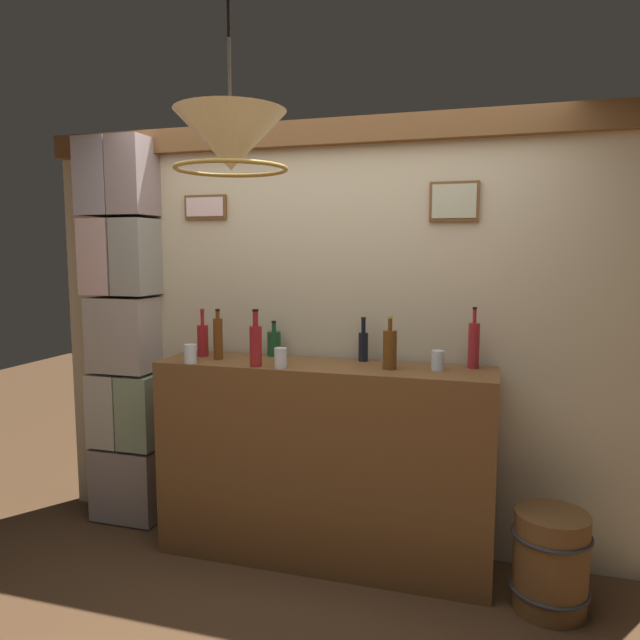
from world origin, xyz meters
name	(u,v)px	position (x,y,z in m)	size (l,w,h in m)	color
panelled_rear_partition	(337,322)	(0.00, 1.10, 1.32)	(3.69, 0.15, 2.47)	beige
stone_pillar	(126,334)	(-1.34, 0.96, 1.21)	(0.45, 0.32, 2.40)	gray
bar_shelf_unit	(323,463)	(0.00, 0.81, 0.56)	(1.85, 0.43, 1.12)	brown
liquor_bottle_tequila	(203,339)	(-0.75, 0.85, 1.22)	(0.06, 0.06, 0.28)	maroon
liquor_bottle_sherry	(390,349)	(0.37, 0.79, 1.22)	(0.07, 0.07, 0.28)	brown
liquor_bottle_port	(274,343)	(-0.35, 0.98, 1.19)	(0.08, 0.08, 0.21)	#194A25
liquor_bottle_vodka	(474,345)	(0.79, 0.93, 1.24)	(0.06, 0.06, 0.32)	maroon
liquor_bottle_bourbon	(218,338)	(-0.61, 0.78, 1.24)	(0.05, 0.05, 0.29)	brown
liquor_bottle_brandy	(363,345)	(0.19, 0.97, 1.21)	(0.05, 0.05, 0.25)	black
liquor_bottle_rye	(256,344)	(-0.33, 0.66, 1.24)	(0.07, 0.07, 0.31)	maroon
glass_tumbler_rocks	(281,358)	(-0.19, 0.65, 1.17)	(0.07, 0.07, 0.11)	silver
glass_tumbler_highball	(190,354)	(-0.71, 0.63, 1.17)	(0.07, 0.07, 0.10)	silver
glass_tumbler_shot	(438,360)	(0.62, 0.83, 1.17)	(0.07, 0.07, 0.10)	silver
pendant_lamp	(231,143)	(-0.06, -0.19, 2.13)	(0.42, 0.42, 0.66)	beige
wooden_barrel	(550,561)	(1.19, 0.67, 0.24)	(0.38, 0.38, 0.49)	brown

